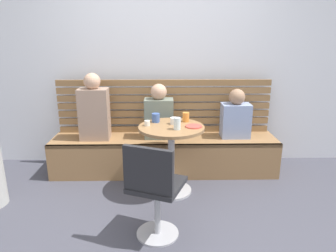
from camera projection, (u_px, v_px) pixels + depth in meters
ground at (165, 229)px, 2.71m from camera, size 8.00×8.00×0.00m
back_wall at (164, 50)px, 3.86m from camera, size 5.20×0.10×2.90m
booth_bench at (164, 155)px, 3.79m from camera, size 2.70×0.52×0.44m
booth_backrest at (164, 106)px, 3.87m from camera, size 2.65×0.04×0.67m
cafe_table at (171, 147)px, 3.22m from camera, size 0.68×0.68×0.74m
white_chair at (154, 189)px, 2.45m from camera, size 0.52×0.52×0.85m
person_adult at (94, 110)px, 3.60m from camera, size 0.34×0.22×0.78m
person_child_left at (159, 114)px, 3.67m from camera, size 0.34×0.22×0.65m
person_child_middle at (236, 116)px, 3.70m from camera, size 0.34×0.22×0.59m
cup_tumbler_orange at (186, 117)px, 3.31m from camera, size 0.07×0.07×0.10m
cup_ceramic_white at (174, 121)px, 3.22m from camera, size 0.08×0.08×0.07m
cup_mug_blue at (156, 118)px, 3.29m from camera, size 0.08×0.08×0.09m
cup_glass_tall at (177, 124)px, 3.03m from camera, size 0.07×0.07×0.12m
cup_espresso_small at (147, 123)px, 3.16m from camera, size 0.06×0.06×0.05m
plate_small at (194, 126)px, 3.13m from camera, size 0.17×0.17×0.01m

